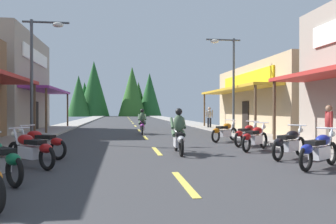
{
  "coord_description": "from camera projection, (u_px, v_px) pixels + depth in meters",
  "views": [
    {
      "loc": [
        -1.28,
        0.35,
        1.52
      ],
      "look_at": [
        1.98,
        23.58,
        1.35
      ],
      "focal_mm": 35.69,
      "sensor_mm": 36.0,
      "label": 1
    }
  ],
  "objects": [
    {
      "name": "motorcycle_parked_left_3",
      "position": [
        40.0,
        143.0,
        10.34
      ],
      "size": [
        1.86,
        1.22,
        1.04
      ],
      "rotation": [
        0.0,
        0.0,
        2.58
      ],
      "color": "black",
      "rests_on": "ground"
    },
    {
      "name": "motorcycle_parked_left_2",
      "position": [
        31.0,
        149.0,
        8.73
      ],
      "size": [
        1.61,
        1.55,
        1.04
      ],
      "rotation": [
        0.0,
        0.0,
        2.38
      ],
      "color": "black",
      "rests_on": "ground"
    },
    {
      "name": "pedestrian_by_shop",
      "position": [
        329.0,
        125.0,
        12.02
      ],
      "size": [
        0.33,
        0.56,
        1.68
      ],
      "rotation": [
        0.0,
        0.0,
        6.06
      ],
      "color": "#726659",
      "rests_on": "ground"
    },
    {
      "name": "motorcycle_parked_right_5",
      "position": [
        247.0,
        134.0,
        13.97
      ],
      "size": [
        1.65,
        1.52,
        1.04
      ],
      "rotation": [
        0.0,
        0.0,
        0.74
      ],
      "color": "black",
      "rests_on": "ground"
    },
    {
      "name": "motorcycle_parked_right_4",
      "position": [
        255.0,
        137.0,
        12.39
      ],
      "size": [
        1.63,
        1.54,
        1.04
      ],
      "rotation": [
        0.0,
        0.0,
        0.75
      ],
      "color": "black",
      "rests_on": "ground"
    },
    {
      "name": "motorcycle_parked_right_6",
      "position": [
        224.0,
        131.0,
        15.83
      ],
      "size": [
        1.73,
        1.43,
        1.04
      ],
      "rotation": [
        0.0,
        0.0,
        0.68
      ],
      "color": "black",
      "rests_on": "ground"
    },
    {
      "name": "motorcycle_parked_right_3",
      "position": [
        289.0,
        143.0,
        10.31
      ],
      "size": [
        1.78,
        1.35,
        1.04
      ],
      "rotation": [
        0.0,
        0.0,
        0.63
      ],
      "color": "black",
      "rests_on": "ground"
    },
    {
      "name": "pedestrian_browsing",
      "position": [
        209.0,
        116.0,
        26.28
      ],
      "size": [
        0.56,
        0.32,
        1.71
      ],
      "rotation": [
        0.0,
        0.0,
        4.54
      ],
      "color": "black",
      "rests_on": "ground"
    },
    {
      "name": "treeline_backdrop",
      "position": [
        114.0,
        93.0,
        77.9
      ],
      "size": [
        21.52,
        10.83,
        12.81
      ],
      "color": "#225623",
      "rests_on": "ground"
    },
    {
      "name": "storefront_right_far",
      "position": [
        286.0,
        98.0,
        23.73
      ],
      "size": [
        7.83,
        12.61,
        4.63
      ],
      "color": "tan",
      "rests_on": "ground"
    },
    {
      "name": "ground",
      "position": [
        135.0,
        126.0,
        31.5
      ],
      "size": [
        9.91,
        93.93,
        0.1
      ],
      "primitive_type": "cube",
      "color": "#38383A"
    },
    {
      "name": "rider_cruising_lead",
      "position": [
        179.0,
        135.0,
        11.44
      ],
      "size": [
        0.6,
        2.14,
        1.57
      ],
      "rotation": [
        0.0,
        0.0,
        1.52
      ],
      "color": "black",
      "rests_on": "ground"
    },
    {
      "name": "sidewalk_right",
      "position": [
        199.0,
        125.0,
        32.35
      ],
      "size": [
        2.41,
        93.93,
        0.12
      ],
      "primitive_type": "cube",
      "color": "#9E9991",
      "rests_on": "ground"
    },
    {
      "name": "streetlamp_right",
      "position": [
        228.0,
        71.0,
        19.82
      ],
      "size": [
        2.09,
        0.3,
        5.76
      ],
      "color": "#474C51",
      "rests_on": "ground"
    },
    {
      "name": "streetlamp_left",
      "position": [
        39.0,
        62.0,
        15.32
      ],
      "size": [
        2.09,
        0.3,
        5.65
      ],
      "color": "#474C51",
      "rests_on": "ground"
    },
    {
      "name": "sidewalk_left",
      "position": [
        68.0,
        125.0,
        30.64
      ],
      "size": [
        2.41,
        93.93,
        0.12
      ],
      "primitive_type": "cube",
      "color": "#9E9991",
      "rests_on": "ground"
    },
    {
      "name": "rider_cruising_trailing",
      "position": [
        142.0,
        124.0,
        20.65
      ],
      "size": [
        0.6,
        2.14,
        1.57
      ],
      "rotation": [
        0.0,
        0.0,
        1.51
      ],
      "color": "black",
      "rests_on": "ground"
    },
    {
      "name": "centerline_dashes",
      "position": [
        134.0,
        124.0,
        33.85
      ],
      "size": [
        0.16,
        68.75,
        0.01
      ],
      "color": "#E0C64C",
      "rests_on": "ground"
    },
    {
      "name": "motorcycle_parked_right_2",
      "position": [
        319.0,
        149.0,
        8.62
      ],
      "size": [
        1.83,
        1.27,
        1.04
      ],
      "rotation": [
        0.0,
        0.0,
        0.59
      ],
      "color": "black",
      "rests_on": "ground"
    }
  ]
}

